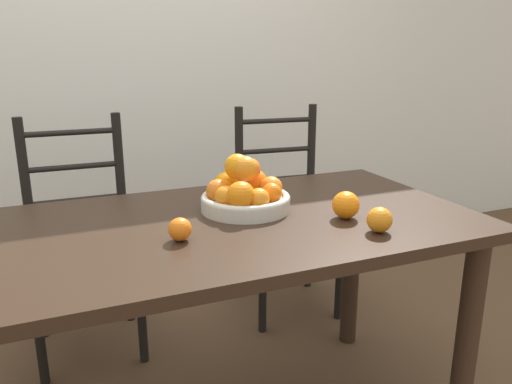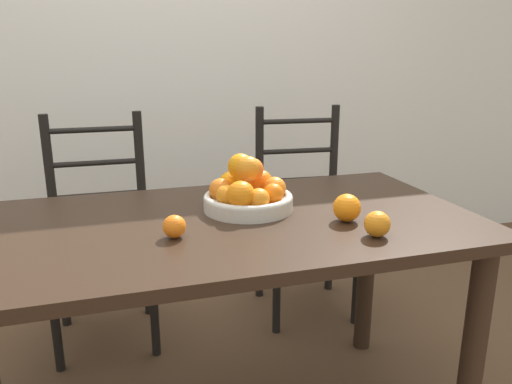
{
  "view_description": "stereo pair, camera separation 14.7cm",
  "coord_description": "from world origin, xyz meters",
  "px_view_note": "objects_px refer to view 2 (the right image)",
  "views": [
    {
      "loc": [
        -0.41,
        -1.32,
        1.23
      ],
      "look_at": [
        0.14,
        -0.01,
        0.83
      ],
      "focal_mm": 35.0,
      "sensor_mm": 36.0,
      "label": 1
    },
    {
      "loc": [
        -0.27,
        -1.37,
        1.23
      ],
      "look_at": [
        0.14,
        -0.01,
        0.83
      ],
      "focal_mm": 35.0,
      "sensor_mm": 36.0,
      "label": 2
    }
  ],
  "objects_px": {
    "fruit_bowl": "(247,192)",
    "chair_left": "(101,236)",
    "orange_loose_0": "(347,208)",
    "chair_right": "(304,216)",
    "orange_loose_2": "(174,227)",
    "orange_loose_1": "(377,224)"
  },
  "relations": [
    {
      "from": "fruit_bowl",
      "to": "chair_left",
      "type": "xyz_separation_m",
      "value": [
        -0.47,
        0.66,
        -0.34
      ]
    },
    {
      "from": "orange_loose_0",
      "to": "chair_right",
      "type": "xyz_separation_m",
      "value": [
        0.22,
        0.86,
        -0.32
      ]
    },
    {
      "from": "orange_loose_0",
      "to": "orange_loose_2",
      "type": "bearing_deg",
      "value": 178.69
    },
    {
      "from": "chair_left",
      "to": "orange_loose_2",
      "type": "bearing_deg",
      "value": -75.51
    },
    {
      "from": "chair_left",
      "to": "chair_right",
      "type": "bearing_deg",
      "value": 0.5
    },
    {
      "from": "fruit_bowl",
      "to": "orange_loose_1",
      "type": "height_order",
      "value": "fruit_bowl"
    },
    {
      "from": "fruit_bowl",
      "to": "orange_loose_1",
      "type": "distance_m",
      "value": 0.43
    },
    {
      "from": "orange_loose_1",
      "to": "orange_loose_2",
      "type": "relative_size",
      "value": 1.13
    },
    {
      "from": "orange_loose_0",
      "to": "chair_left",
      "type": "xyz_separation_m",
      "value": [
        -0.71,
        0.86,
        -0.32
      ]
    },
    {
      "from": "orange_loose_2",
      "to": "chair_left",
      "type": "height_order",
      "value": "chair_left"
    },
    {
      "from": "fruit_bowl",
      "to": "orange_loose_0",
      "type": "xyz_separation_m",
      "value": [
        0.25,
        -0.19,
        -0.02
      ]
    },
    {
      "from": "orange_loose_0",
      "to": "chair_left",
      "type": "bearing_deg",
      "value": 129.71
    },
    {
      "from": "chair_right",
      "to": "orange_loose_0",
      "type": "bearing_deg",
      "value": -99.78
    },
    {
      "from": "orange_loose_2",
      "to": "chair_right",
      "type": "xyz_separation_m",
      "value": [
        0.73,
        0.84,
        -0.31
      ]
    },
    {
      "from": "orange_loose_1",
      "to": "orange_loose_2",
      "type": "bearing_deg",
      "value": 163.99
    },
    {
      "from": "fruit_bowl",
      "to": "chair_left",
      "type": "height_order",
      "value": "chair_left"
    },
    {
      "from": "orange_loose_1",
      "to": "orange_loose_0",
      "type": "bearing_deg",
      "value": 98.19
    },
    {
      "from": "fruit_bowl",
      "to": "orange_loose_0",
      "type": "relative_size",
      "value": 3.42
    },
    {
      "from": "orange_loose_1",
      "to": "chair_left",
      "type": "height_order",
      "value": "chair_left"
    },
    {
      "from": "orange_loose_2",
      "to": "chair_right",
      "type": "distance_m",
      "value": 1.16
    },
    {
      "from": "orange_loose_1",
      "to": "chair_left",
      "type": "xyz_separation_m",
      "value": [
        -0.73,
        0.99,
        -0.32
      ]
    },
    {
      "from": "orange_loose_1",
      "to": "fruit_bowl",
      "type": "bearing_deg",
      "value": 128.75
    }
  ]
}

